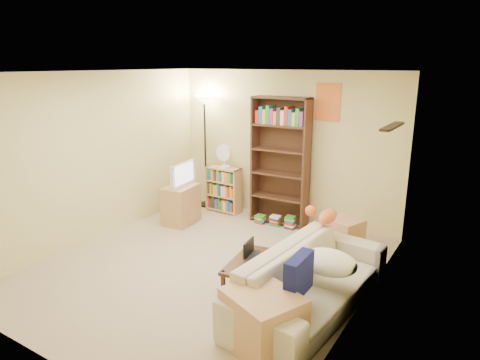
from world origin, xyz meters
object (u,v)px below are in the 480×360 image
(floor_lamp, at_px, (205,119))
(side_table, at_px, (345,235))
(television, at_px, (180,174))
(end_cabinet, at_px, (263,321))
(tv_stand, at_px, (181,204))
(laptop, at_px, (258,257))
(sofa, at_px, (311,280))
(desk_fan, at_px, (224,155))
(tall_bookshelf, at_px, (280,158))
(coffee_table, at_px, (252,272))
(short_bookshelf, at_px, (224,190))
(mug, at_px, (251,267))
(tabby_cat, at_px, (325,216))

(floor_lamp, relative_size, side_table, 4.33)
(television, height_order, end_cabinet, television)
(tv_stand, bearing_deg, television, 0.00)
(laptop, bearing_deg, television, 32.89)
(sofa, relative_size, floor_lamp, 1.15)
(floor_lamp, xyz_separation_m, end_cabinet, (2.95, -3.11, -1.35))
(laptop, height_order, floor_lamp, floor_lamp)
(desk_fan, height_order, floor_lamp, floor_lamp)
(laptop, height_order, tv_stand, tv_stand)
(tv_stand, relative_size, tall_bookshelf, 0.31)
(sofa, relative_size, end_cabinet, 3.45)
(sofa, relative_size, side_table, 4.96)
(coffee_table, distance_m, end_cabinet, 1.07)
(floor_lamp, height_order, side_table, floor_lamp)
(sofa, xyz_separation_m, television, (-2.88, 1.27, 0.51))
(sofa, bearing_deg, floor_lamp, 58.76)
(desk_fan, distance_m, end_cabinet, 3.91)
(short_bookshelf, relative_size, end_cabinet, 1.20)
(laptop, bearing_deg, tv_stand, 32.89)
(tv_stand, relative_size, short_bookshelf, 0.78)
(sofa, distance_m, tv_stand, 3.14)
(television, xyz_separation_m, floor_lamp, (-0.19, 0.96, 0.79))
(tall_bookshelf, relative_size, side_table, 4.44)
(coffee_table, height_order, floor_lamp, floor_lamp)
(sofa, height_order, mug, sofa)
(sofa, height_order, short_bookshelf, short_bookshelf)
(television, bearing_deg, sofa, -120.09)
(laptop, height_order, side_table, side_table)
(tv_stand, distance_m, short_bookshelf, 0.91)
(mug, bearing_deg, laptop, 105.50)
(sofa, distance_m, end_cabinet, 0.89)
(short_bookshelf, bearing_deg, tabby_cat, -26.63)
(laptop, bearing_deg, short_bookshelf, 14.34)
(desk_fan, relative_size, floor_lamp, 0.21)
(side_table, bearing_deg, television, -172.06)
(coffee_table, relative_size, side_table, 1.92)
(tall_bookshelf, bearing_deg, tabby_cat, -47.35)
(laptop, relative_size, television, 0.59)
(tall_bookshelf, xyz_separation_m, desk_fan, (-1.06, -0.07, -0.06))
(side_table, bearing_deg, mug, -103.34)
(sofa, xyz_separation_m, floor_lamp, (-3.06, 2.23, 1.30))
(mug, height_order, side_table, side_table)
(coffee_table, relative_size, tv_stand, 1.42)
(end_cabinet, bearing_deg, side_table, 91.51)
(tabby_cat, xyz_separation_m, coffee_table, (-0.51, -0.91, -0.52))
(short_bookshelf, xyz_separation_m, floor_lamp, (-0.47, 0.11, 1.22))
(coffee_table, height_order, tv_stand, tv_stand)
(sofa, bearing_deg, laptop, 88.80)
(sofa, bearing_deg, tv_stand, 71.01)
(sofa, height_order, tabby_cat, tabby_cat)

